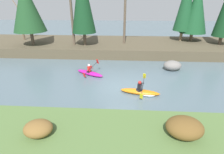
# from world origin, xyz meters

# --- Properties ---
(ground_plane) EXTENTS (90.00, 90.00, 0.00)m
(ground_plane) POSITION_xyz_m (0.00, 0.00, 0.00)
(ground_plane) COLOR slate
(riverbank_far) EXTENTS (44.00, 8.23, 1.10)m
(riverbank_far) POSITION_xyz_m (0.00, 10.44, 0.55)
(riverbank_far) COLOR brown
(riverbank_far) RESTS_ON ground
(conifer_tree_far_left) EXTENTS (3.63, 3.63, 7.01)m
(conifer_tree_far_left) POSITION_xyz_m (-10.65, 8.19, 5.39)
(conifer_tree_far_left) COLOR brown
(conifer_tree_far_left) RESTS_ON riverbank_far
(conifer_tree_mid_left) EXTENTS (2.35, 2.35, 8.66)m
(conifer_tree_mid_left) POSITION_xyz_m (7.62, 11.74, 6.07)
(conifer_tree_mid_left) COLOR #7A664C
(conifer_tree_mid_left) RESTS_ON riverbank_far
(conifer_tree_centre) EXTENTS (3.24, 3.24, 6.77)m
(conifer_tree_centre) POSITION_xyz_m (8.91, 11.66, 5.00)
(conifer_tree_centre) COLOR brown
(conifer_tree_centre) RESTS_ON riverbank_far
(bare_tree_upstream) EXTENTS (3.06, 3.02, 5.50)m
(bare_tree_upstream) POSITION_xyz_m (-13.26, 11.09, 3.69)
(bare_tree_upstream) COLOR brown
(bare_tree_upstream) RESTS_ON riverbank_far
(bare_tree_mid_upstream) EXTENTS (3.80, 3.75, 6.91)m
(bare_tree_mid_upstream) POSITION_xyz_m (-5.80, 8.78, 4.35)
(bare_tree_mid_upstream) COLOR brown
(bare_tree_mid_upstream) RESTS_ON riverbank_far
(bare_tree_mid_downstream) EXTENTS (4.08, 4.03, 7.45)m
(bare_tree_mid_downstream) POSITION_xyz_m (0.21, 9.85, 4.61)
(bare_tree_mid_downstream) COLOR brown
(bare_tree_mid_downstream) RESTS_ON riverbank_far
(bare_tree_downstream) EXTENTS (3.63, 3.58, 6.59)m
(bare_tree_downstream) POSITION_xyz_m (9.24, 12.69, 4.20)
(bare_tree_downstream) COLOR brown
(bare_tree_downstream) RESTS_ON riverbank_far
(shrub_clump_nearest) EXTENTS (1.21, 1.01, 0.66)m
(shrub_clump_nearest) POSITION_xyz_m (-3.48, -6.23, 1.18)
(shrub_clump_nearest) COLOR brown
(shrub_clump_nearest) RESTS_ON riverbank_near
(shrub_clump_second) EXTENTS (1.54, 1.29, 0.84)m
(shrub_clump_second) POSITION_xyz_m (2.62, -5.91, 1.27)
(shrub_clump_second) COLOR brown
(shrub_clump_second) RESTS_ON riverbank_near
(kayaker_lead) EXTENTS (2.79, 2.06, 1.20)m
(kayaker_lead) POSITION_xyz_m (1.39, -0.99, 0.20)
(kayaker_lead) COLOR orange
(kayaker_lead) RESTS_ON ground
(kayaker_middle) EXTENTS (2.66, 1.94, 1.20)m
(kayaker_middle) POSITION_xyz_m (-2.82, 2.18, 0.22)
(kayaker_middle) COLOR #C61999
(kayaker_middle) RESTS_ON ground
(boulder_midstream) EXTENTS (1.62, 1.27, 0.92)m
(boulder_midstream) POSITION_xyz_m (4.68, 3.79, 0.46)
(boulder_midstream) COLOR gray
(boulder_midstream) RESTS_ON ground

